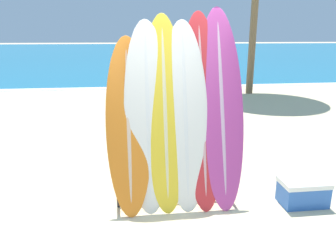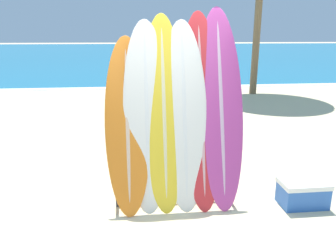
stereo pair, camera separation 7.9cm
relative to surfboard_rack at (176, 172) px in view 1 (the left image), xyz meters
The scene contains 12 objects.
ground_plane 0.63m from the surfboard_rack, 120.74° to the right, with size 160.00×160.00×0.00m, color beige.
ocean_water 38.98m from the surfboard_rack, 90.33° to the left, with size 120.00×60.00×0.01m.
surfboard_rack is the anchor object (origin of this frame).
surfboard_slot_0 0.87m from the surfboard_rack, behind, with size 0.56×0.78×2.16m.
surfboard_slot_1 0.81m from the surfboard_rack, 167.81° to the left, with size 0.59×0.71×2.36m.
surfboard_slot_2 0.79m from the surfboard_rack, 146.71° to the left, with size 0.55×0.78×2.44m.
surfboard_slot_3 0.75m from the surfboard_rack, 30.02° to the left, with size 0.59×0.75×2.36m.
surfboard_slot_4 0.87m from the surfboard_rack, 17.63° to the left, with size 0.54×0.85×2.47m.
surfboard_slot_5 1.02m from the surfboard_rack, 10.97° to the left, with size 0.58×0.90×2.53m.
person_near_water 5.03m from the surfboard_rack, 77.45° to the left, with size 0.29×0.28×1.71m.
person_mid_beach 3.52m from the surfboard_rack, 87.48° to the left, with size 0.30×0.31×1.82m.
cooler_box 1.70m from the surfboard_rack, ahead, with size 0.60×0.38×0.34m.
Camera 1 is at (-0.37, -3.49, 2.18)m, focal length 35.00 mm.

